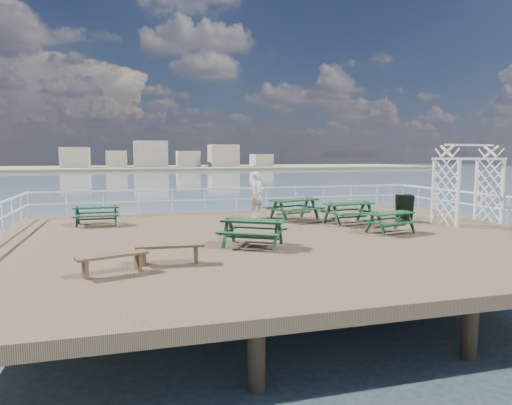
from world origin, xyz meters
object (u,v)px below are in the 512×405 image
(flat_bench_near, at_px, (112,259))
(person, at_px, (257,195))
(picnic_table_b, at_px, (294,205))
(picnic_table_c, at_px, (349,209))
(picnic_table_a, at_px, (97,212))
(picnic_table_e, at_px, (390,218))
(flat_bench_far, at_px, (170,249))
(trellis_arbor, at_px, (468,188))
(picnic_table_d, at_px, (253,227))

(flat_bench_near, distance_m, person, 9.69)
(picnic_table_b, xyz_separation_m, picnic_table_c, (1.61, -1.58, -0.02))
(flat_bench_near, bearing_deg, picnic_table_a, 77.25)
(picnic_table_b, distance_m, picnic_table_e, 4.25)
(flat_bench_near, distance_m, flat_bench_far, 1.45)
(picnic_table_c, bearing_deg, trellis_arbor, -22.46)
(picnic_table_b, bearing_deg, picnic_table_a, 155.54)
(picnic_table_a, bearing_deg, flat_bench_far, -73.74)
(picnic_table_c, relative_size, flat_bench_far, 1.28)
(picnic_table_d, xyz_separation_m, flat_bench_near, (-3.79, -2.15, -0.22))
(picnic_table_c, bearing_deg, flat_bench_near, -157.44)
(picnic_table_e, height_order, trellis_arbor, trellis_arbor)
(picnic_table_c, relative_size, trellis_arbor, 0.70)
(trellis_arbor, distance_m, person, 8.19)
(picnic_table_b, height_order, picnic_table_d, picnic_table_b)
(trellis_arbor, bearing_deg, person, 145.96)
(picnic_table_e, distance_m, trellis_arbor, 4.24)
(picnic_table_c, xyz_separation_m, flat_bench_near, (-8.39, -5.20, -0.25))
(picnic_table_d, distance_m, flat_bench_far, 2.92)
(picnic_table_b, height_order, person, person)
(picnic_table_e, relative_size, flat_bench_far, 1.14)
(picnic_table_c, height_order, flat_bench_near, picnic_table_c)
(picnic_table_a, distance_m, picnic_table_e, 10.59)
(picnic_table_c, xyz_separation_m, picnic_table_e, (0.42, -2.16, -0.08))
(trellis_arbor, xyz_separation_m, person, (-7.27, 3.76, -0.38))
(picnic_table_e, height_order, person, person)
(flat_bench_far, bearing_deg, person, 63.88)
(picnic_table_b, relative_size, person, 1.24)
(picnic_table_c, relative_size, flat_bench_near, 1.32)
(picnic_table_c, distance_m, person, 3.96)
(picnic_table_a, xyz_separation_m, flat_bench_far, (2.09, -6.90, -0.15))
(picnic_table_a, relative_size, flat_bench_near, 1.03)
(flat_bench_near, relative_size, flat_bench_far, 0.96)
(flat_bench_far, bearing_deg, picnic_table_c, 36.86)
(picnic_table_e, height_order, flat_bench_near, picnic_table_e)
(picnic_table_a, distance_m, person, 6.35)
(flat_bench_near, relative_size, person, 0.83)
(picnic_table_e, xyz_separation_m, flat_bench_near, (-8.81, -3.04, -0.17))
(flat_bench_far, relative_size, person, 0.86)
(flat_bench_near, bearing_deg, picnic_table_d, 10.88)
(picnic_table_a, relative_size, person, 0.85)
(picnic_table_a, bearing_deg, flat_bench_near, -84.66)
(picnic_table_e, relative_size, flat_bench_near, 1.18)
(picnic_table_a, distance_m, trellis_arbor, 14.02)
(picnic_table_a, height_order, picnic_table_d, picnic_table_d)
(picnic_table_b, xyz_separation_m, trellis_arbor, (6.03, -2.61, 0.73))
(picnic_table_c, distance_m, picnic_table_e, 2.20)
(picnic_table_e, bearing_deg, picnic_table_b, 104.90)
(picnic_table_d, distance_m, picnic_table_e, 5.10)
(picnic_table_a, distance_m, picnic_table_c, 9.46)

